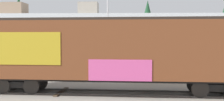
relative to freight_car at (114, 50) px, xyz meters
The scene contains 7 objects.
ground_plane 2.58m from the freight_car, ahead, with size 260.00×260.00×0.00m, color gray.
track 3.26m from the freight_car, behind, with size 59.97×5.82×0.08m.
freight_car is the anchor object (origin of this frame).
flagpole 11.34m from the freight_car, 93.63° to the left, with size 1.21×0.50×8.77m.
hillside 60.63m from the freight_car, 89.31° to the left, with size 157.07×33.96×13.00m.
parked_car_silver 6.39m from the freight_car, 115.76° to the left, with size 4.44×2.21×1.70m.
parked_car_tan 6.34m from the freight_car, 58.17° to the left, with size 4.86×2.54×1.70m.
Camera 1 is at (-0.49, -15.58, 3.15)m, focal length 44.18 mm.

